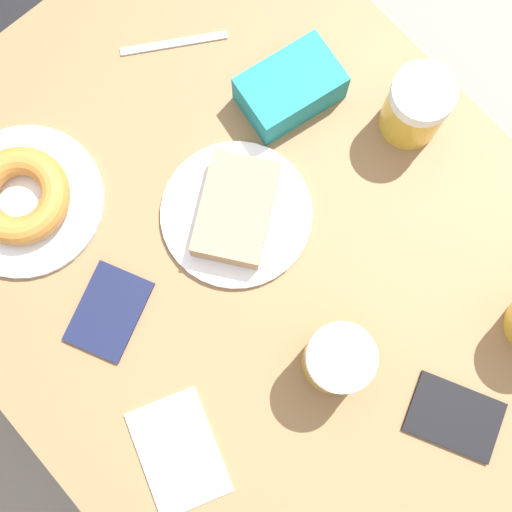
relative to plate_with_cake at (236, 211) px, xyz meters
The scene contains 11 objects.
ground_plane 0.80m from the plate_with_cake, 107.91° to the right, with size 8.00×8.00×0.00m, color gray.
table 0.11m from the plate_with_cake, 107.91° to the right, with size 0.83×1.07×0.77m.
plate_with_cake is the anchor object (origin of this frame).
plate_with_donut 0.31m from the plate_with_cake, 134.85° to the left, with size 0.23×0.23×0.05m.
beer_mug_center 0.26m from the plate_with_cake, 98.92° to the right, with size 0.09×0.09×0.12m.
beer_mug_right 0.30m from the plate_with_cake, 12.24° to the right, with size 0.09×0.09×0.12m.
napkin_folded 0.35m from the plate_with_cake, 144.41° to the right, with size 0.15×0.18×0.00m.
fork 0.29m from the plate_with_cake, 68.30° to the left, with size 0.15×0.10×0.00m.
passport_near_edge 0.42m from the plate_with_cake, 85.14° to the right, with size 0.14×0.15×0.01m.
passport_far_edge 0.23m from the plate_with_cake, behind, with size 0.15×0.13×0.01m.
blue_pouch 0.20m from the plate_with_cake, 25.33° to the left, with size 0.16×0.11×0.06m.
Camera 1 is at (-0.14, -0.15, 1.80)m, focal length 50.00 mm.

